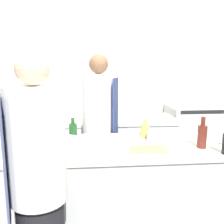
{
  "coord_description": "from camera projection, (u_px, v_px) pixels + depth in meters",
  "views": [
    {
      "loc": [
        -0.23,
        -2.23,
        1.65
      ],
      "look_at": [
        0.0,
        0.35,
        1.17
      ],
      "focal_mm": 40.0,
      "sensor_mm": 36.0,
      "label": 1
    }
  ],
  "objects": [
    {
      "name": "oven_range",
      "position": [
        192.0,
        135.0,
        4.25
      ],
      "size": [
        0.82,
        0.67,
        0.99
      ],
      "color": "silver",
      "rests_on": "ground_plane"
    },
    {
      "name": "bottle_water",
      "position": [
        124.0,
        147.0,
        2.0
      ],
      "size": [
        0.08,
        0.08,
        0.22
      ],
      "color": "silver",
      "rests_on": "prep_counter"
    },
    {
      "name": "bowl_wooden_salad",
      "position": [
        100.0,
        147.0,
        2.2
      ],
      "size": [
        0.21,
        0.21,
        0.05
      ],
      "color": "#B7BABC",
      "rests_on": "prep_counter"
    },
    {
      "name": "bottle_olive_oil",
      "position": [
        202.0,
        136.0,
        2.24
      ],
      "size": [
        0.08,
        0.08,
        0.28
      ],
      "color": "#5B2319",
      "rests_on": "prep_counter"
    },
    {
      "name": "cutting_board",
      "position": [
        145.0,
        149.0,
        2.2
      ],
      "size": [
        0.39,
        0.22,
        0.01
      ],
      "color": "tan",
      "rests_on": "prep_counter"
    },
    {
      "name": "bottle_sauce",
      "position": [
        73.0,
        130.0,
        2.52
      ],
      "size": [
        0.08,
        0.08,
        0.22
      ],
      "color": "#19471E",
      "rests_on": "prep_counter"
    },
    {
      "name": "prep_counter",
      "position": [
        115.0,
        190.0,
        2.42
      ],
      "size": [
        1.98,
        0.82,
        0.92
      ],
      "color": "silver",
      "rests_on": "ground_plane"
    },
    {
      "name": "pass_counter",
      "position": [
        91.0,
        150.0,
        3.58
      ],
      "size": [
        2.39,
        0.7,
        0.92
      ],
      "color": "silver",
      "rests_on": "ground_plane"
    },
    {
      "name": "bottle_cooking_oil",
      "position": [
        145.0,
        130.0,
        2.58
      ],
      "size": [
        0.09,
        0.09,
        0.19
      ],
      "color": "#B2A84C",
      "rests_on": "prep_counter"
    },
    {
      "name": "stockpot",
      "position": [
        50.0,
        114.0,
        3.4
      ],
      "size": [
        0.24,
        0.24,
        0.17
      ],
      "color": "silver",
      "rests_on": "pass_counter"
    },
    {
      "name": "bowl_ceramic_blue",
      "position": [
        157.0,
        137.0,
        2.46
      ],
      "size": [
        0.2,
        0.2,
        0.08
      ],
      "color": "white",
      "rests_on": "prep_counter"
    },
    {
      "name": "bowl_prep_small",
      "position": [
        34.0,
        146.0,
        2.18
      ],
      "size": [
        0.23,
        0.23,
        0.08
      ],
      "color": "navy",
      "rests_on": "prep_counter"
    },
    {
      "name": "bottle_wine",
      "position": [
        55.0,
        132.0,
        2.51
      ],
      "size": [
        0.09,
        0.09,
        0.18
      ],
      "color": "#2D5175",
      "rests_on": "prep_counter"
    },
    {
      "name": "chef_at_prep_near",
      "position": [
        38.0,
        189.0,
        1.61
      ],
      "size": [
        0.42,
        0.4,
        1.74
      ],
      "rotation": [
        0.0,
        0.0,
        1.87
      ],
      "color": "black",
      "rests_on": "ground_plane"
    },
    {
      "name": "chef_at_stove",
      "position": [
        100.0,
        130.0,
        3.01
      ],
      "size": [
        0.44,
        0.42,
        1.79
      ],
      "rotation": [
        0.0,
        0.0,
        -1.82
      ],
      "color": "black",
      "rests_on": "ground_plane"
    },
    {
      "name": "bowl_mixing_large",
      "position": [
        67.0,
        142.0,
        2.29
      ],
      "size": [
        0.23,
        0.23,
        0.08
      ],
      "color": "white",
      "rests_on": "prep_counter"
    },
    {
      "name": "wall_back",
      "position": [
        103.0,
        81.0,
        4.34
      ],
      "size": [
        8.0,
        0.06,
        2.8
      ],
      "color": "silver",
      "rests_on": "ground_plane"
    }
  ]
}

